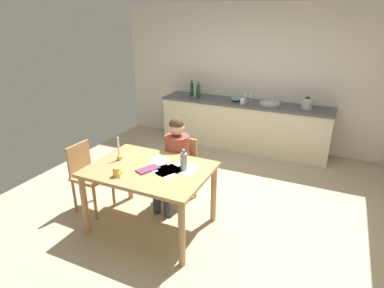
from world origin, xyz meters
The scene contains 25 objects.
ground_plane centered at (0.00, 0.00, -0.02)m, with size 5.20×5.20×0.04m, color tan.
wall_back centered at (0.00, 2.60, 1.30)m, with size 5.20×0.12×2.60m, color silver.
kitchen_counter centered at (0.00, 2.24, 0.45)m, with size 3.13×0.64×0.90m.
dining_table centered at (-0.25, -0.64, 0.68)m, with size 1.35×0.98×0.78m.
chair_at_table centered at (-0.24, 0.09, 0.48)m, with size 0.43×0.43×0.86m.
person_seated centered at (-0.25, -0.05, 0.68)m, with size 0.35×0.61×1.19m.
chair_side_empty centered at (-1.19, -0.63, 0.50)m, with size 0.41×0.41×0.89m.
coffee_mug centered at (-0.46, -0.95, 0.83)m, with size 0.11×0.07×0.10m.
candlestick centered at (-0.69, -0.60, 0.86)m, with size 0.06×0.06×0.29m.
book_magazine centered at (-0.24, -0.69, 0.79)m, with size 0.13×0.26×0.02m, color #6C3052.
paper_letter centered at (0.14, -0.48, 0.78)m, with size 0.21×0.30×0.00m, color white.
paper_bill centered at (-0.04, -0.54, 0.78)m, with size 0.21×0.30×0.00m, color white.
paper_envelope centered at (-0.01, -0.62, 0.78)m, with size 0.21×0.30×0.00m, color white.
paper_receipt centered at (-0.04, -0.61, 0.78)m, with size 0.21×0.30×0.00m, color white.
paper_notice centered at (-0.23, -0.47, 0.78)m, with size 0.21×0.30×0.00m, color white.
wine_bottle_on_table centered at (0.12, -0.52, 0.89)m, with size 0.08×0.08×0.24m.
sink_unit centered at (0.46, 2.24, 0.92)m, with size 0.36×0.36×0.24m.
bottle_oil centered at (-1.08, 2.27, 1.03)m, with size 0.07×0.07×0.32m.
bottle_vinegar centered at (-0.97, 2.19, 1.02)m, with size 0.07×0.07×0.27m.
bottle_wine_red centered at (-0.89, 2.17, 1.03)m, with size 0.07×0.07×0.31m.
mixing_bowl centered at (-0.15, 2.23, 0.95)m, with size 0.22×0.22×0.10m, color #668C99.
stovetop_kettle centered at (1.08, 2.24, 1.00)m, with size 0.18×0.18×0.22m.
wine_glass_near_sink centered at (0.06, 2.39, 1.01)m, with size 0.07×0.07×0.15m.
wine_glass_by_kettle centered at (-0.04, 2.39, 1.01)m, with size 0.07×0.07×0.15m.
teacup_on_counter centered at (0.00, 2.09, 0.95)m, with size 0.13×0.08×0.11m.
Camera 1 is at (1.55, -3.38, 2.37)m, focal length 30.05 mm.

